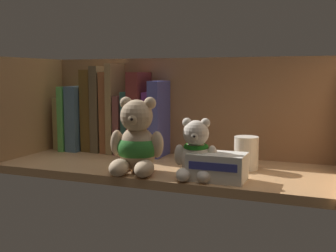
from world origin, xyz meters
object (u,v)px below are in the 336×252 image
at_px(book_5, 111,112).
at_px(teddy_bear_larger, 137,143).
at_px(small_product_box, 217,167).
at_px(teddy_bear_smaller, 196,153).
at_px(book_4, 102,109).
at_px(book_7, 125,124).
at_px(book_11, 162,118).
at_px(book_2, 82,118).
at_px(book_6, 118,108).
at_px(book_1, 74,117).
at_px(book_3, 93,110).
at_px(book_8, 132,122).
at_px(book_0, 66,122).
at_px(pillar_candle, 246,153).
at_px(book_10, 152,123).
at_px(book_9, 142,113).

relative_size(book_5, teddy_bear_larger, 1.33).
bearing_deg(teddy_bear_larger, book_5, 131.17).
bearing_deg(small_product_box, teddy_bear_smaller, -179.80).
height_order(book_4, small_product_box, book_4).
height_order(book_7, book_11, book_11).
bearing_deg(book_2, book_6, -0.00).
distance_m(book_1, book_7, 0.17).
bearing_deg(book_3, book_5, 0.00).
distance_m(book_6, small_product_box, 0.42).
bearing_deg(small_product_box, book_4, 151.78).
relative_size(book_2, teddy_bear_larger, 1.09).
bearing_deg(book_5, teddy_bear_larger, -48.83).
height_order(book_6, book_8, book_6).
xyz_separation_m(book_0, teddy_bear_larger, (0.33, -0.21, -0.01)).
bearing_deg(book_2, book_0, -180.00).
xyz_separation_m(book_3, pillar_candle, (0.47, -0.09, -0.08)).
relative_size(book_0, book_8, 0.88).
xyz_separation_m(book_10, small_product_box, (0.24, -0.21, -0.06)).
bearing_deg(book_7, book_1, 180.00).
distance_m(book_0, book_3, 0.10).
height_order(book_0, book_10, book_10).
bearing_deg(book_11, book_9, -180.00).
distance_m(book_1, book_4, 0.10).
height_order(book_7, book_10, book_10).
distance_m(book_3, book_7, 0.11).
height_order(book_3, teddy_bear_larger, book_3).
xyz_separation_m(book_2, book_7, (0.14, -0.00, -0.01)).
relative_size(book_0, book_2, 0.82).
bearing_deg(book_0, book_11, 0.00).
distance_m(book_0, teddy_bear_smaller, 0.52).
height_order(book_4, book_11, book_4).
bearing_deg(book_1, book_4, 0.00).
distance_m(book_7, book_8, 0.02).
relative_size(book_3, teddy_bear_larger, 1.37).
bearing_deg(book_6, pillar_candle, -12.89).
xyz_separation_m(book_4, book_9, (0.13, 0.00, -0.01)).
distance_m(book_8, teddy_bear_larger, 0.24).
bearing_deg(book_4, book_8, 0.00).
distance_m(book_4, pillar_candle, 0.45).
height_order(book_1, teddy_bear_smaller, book_1).
bearing_deg(book_8, book_4, 180.00).
distance_m(book_11, pillar_candle, 0.27).
bearing_deg(book_8, book_5, 180.00).
bearing_deg(book_11, small_product_box, -44.95).
relative_size(book_2, book_9, 0.83).
height_order(book_5, teddy_bear_larger, book_5).
bearing_deg(book_9, book_10, 0.00).
relative_size(book_11, pillar_candle, 2.65).
height_order(book_8, book_10, same).
relative_size(teddy_bear_larger, small_product_box, 1.44).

